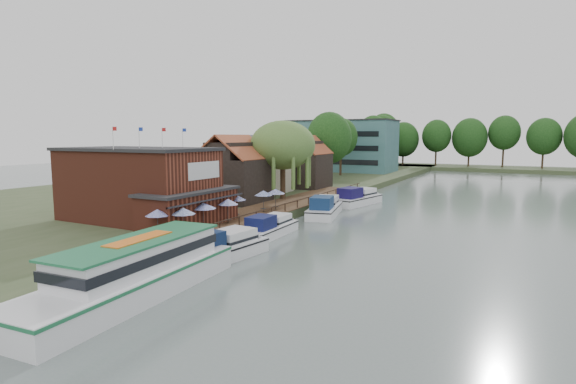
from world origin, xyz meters
The scene contains 29 objects.
ground centered at (0.00, 0.00, 0.00)m, with size 260.00×260.00×0.00m, color slate.
land_bank centered at (-30.00, 35.00, 0.50)m, with size 50.00×140.00×1.00m, color #384728.
quay_deck centered at (-8.00, 10.00, 1.05)m, with size 6.00×50.00×0.10m, color #47301E.
quay_rail centered at (-5.30, 10.50, 1.50)m, with size 0.20×49.00×1.00m, color black, non-canonical shape.
pub centered at (-14.00, -1.00, 4.65)m, with size 20.00×11.00×7.30m, color maroon, non-canonical shape.
hotel_block centered at (-22.00, 70.00, 7.15)m, with size 25.40×12.40×12.30m, color #38666B, non-canonical shape.
cottage_a centered at (-15.00, 14.00, 5.25)m, with size 8.60×7.60×8.50m, color black, non-canonical shape.
cottage_b centered at (-18.00, 24.00, 5.25)m, with size 9.60×8.60×8.50m, color beige, non-canonical shape.
cottage_c centered at (-14.00, 33.00, 5.25)m, with size 7.60×7.60×8.50m, color black, non-canonical shape.
willow centered at (-10.50, 19.00, 6.21)m, with size 8.60×8.60×10.43m, color #476B2D, non-canonical shape.
umbrella_0 centered at (-8.28, -6.36, 2.29)m, with size 1.98×1.98×2.38m, color #1C1F9A, non-canonical shape.
umbrella_1 centered at (-6.94, -4.79, 2.29)m, with size 2.06×2.06×2.38m, color navy, non-canonical shape.
umbrella_2 centered at (-7.30, -1.71, 2.29)m, with size 2.31×2.31×2.38m, color #1C2B9A, non-canonical shape.
umbrella_3 centered at (-6.78, 1.31, 2.29)m, with size 1.99×1.99×2.38m, color navy, non-canonical shape.
umbrella_4 centered at (-7.81, 4.14, 2.29)m, with size 2.09×2.09×2.38m, color navy, non-canonical shape.
umbrella_5 centered at (-7.22, 8.56, 2.29)m, with size 2.02×2.02×2.38m, color navy, non-canonical shape.
umbrella_6 centered at (-6.81, 10.54, 2.29)m, with size 2.16×2.16×2.38m, color navy, non-canonical shape.
cruiser_0 centered at (-2.21, -6.27, 1.24)m, with size 3.28×10.15×2.47m, color silver, non-canonical shape.
cruiser_1 centered at (-3.12, 2.86, 1.07)m, with size 2.91×9.01×2.15m, color white, non-canonical shape.
cruiser_2 centered at (-2.83, 15.34, 1.27)m, with size 3.35×10.36×2.53m, color silver, non-canonical shape.
cruiser_3 centered at (-2.29, 25.44, 1.26)m, with size 3.33×10.30×2.51m, color white, non-canonical shape.
tour_boat centered at (-1.92, -15.11, 1.70)m, with size 4.37×15.58×3.41m, color silver, non-canonical shape.
swan centered at (-4.50, -9.68, 0.22)m, with size 0.44×0.44×0.44m, color white.
bank_tree_0 centered at (-13.26, 41.31, 7.34)m, with size 8.00×8.00×12.68m, color #143811, non-canonical shape.
bank_tree_1 centered at (-18.14, 50.07, 6.69)m, with size 7.09×7.09×11.37m, color #143811, non-canonical shape.
bank_tree_2 centered at (-17.34, 57.51, 7.13)m, with size 7.11×7.11×12.25m, color #143811, non-canonical shape.
bank_tree_3 centered at (-16.94, 79.06, 7.84)m, with size 8.13×8.13×13.68m, color #143811, non-canonical shape.
bank_tree_4 centered at (-16.95, 86.72, 8.05)m, with size 7.80×7.80×14.10m, color #143811, non-canonical shape.
bank_tree_5 centered at (-18.54, 93.98, 7.38)m, with size 7.34×7.34×12.76m, color #143811, non-canonical shape.
Camera 1 is at (17.95, -33.11, 9.34)m, focal length 28.00 mm.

